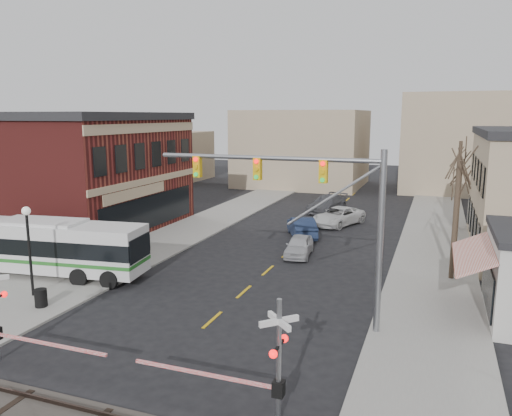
{
  "coord_description": "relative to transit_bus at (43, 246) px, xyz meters",
  "views": [
    {
      "loc": [
        9.43,
        -17.76,
        9.36
      ],
      "look_at": [
        -1.43,
        11.78,
        3.5
      ],
      "focal_mm": 35.0,
      "sensor_mm": 36.0,
      "label": 1
    }
  ],
  "objects": [
    {
      "name": "rr_crossing_west",
      "position": [
        6.4,
        -8.95,
        0.17
      ],
      "size": [
        5.6,
        1.36,
        4.0
      ],
      "color": "gray",
      "rests_on": "ground"
    },
    {
      "name": "car_c",
      "position": [
        13.68,
        19.68,
        -1.02
      ],
      "size": [
        4.47,
        6.13,
        1.55
      ],
      "primitive_type": "imported",
      "rotation": [
        0.0,
        0.0,
        -0.38
      ],
      "color": "silver",
      "rests_on": "ground"
    },
    {
      "name": "car_b",
      "position": [
        11.84,
        14.48,
        -0.99
      ],
      "size": [
        3.58,
        5.15,
        1.61
      ],
      "primitive_type": "imported",
      "rotation": [
        0.0,
        0.0,
        3.57
      ],
      "color": "#1A2642",
      "rests_on": "ground"
    },
    {
      "name": "transit_bus",
      "position": [
        0.0,
        0.0,
        0.0
      ],
      "size": [
        12.6,
        4.25,
        3.18
      ],
      "color": "silver",
      "rests_on": "ground"
    },
    {
      "name": "ground",
      "position": [
        12.14,
        -4.58,
        -1.8
      ],
      "size": [
        160.0,
        160.0,
        0.0
      ],
      "primitive_type": "plane",
      "color": "black",
      "rests_on": "ground"
    },
    {
      "name": "sidewalk_west",
      "position": [
        2.64,
        15.42,
        -1.74
      ],
      "size": [
        5.0,
        60.0,
        0.12
      ],
      "primitive_type": "cube",
      "color": "gray",
      "rests_on": "ground"
    },
    {
      "name": "brick_building",
      "position": [
        -14.84,
        11.42,
        3.01
      ],
      "size": [
        30.4,
        15.4,
        9.6
      ],
      "color": "maroon",
      "rests_on": "ground"
    },
    {
      "name": "street_lamp",
      "position": [
        2.12,
        -3.14,
        1.65
      ],
      "size": [
        0.44,
        0.44,
        4.7
      ],
      "color": "black",
      "rests_on": "sidewalk_west"
    },
    {
      "name": "car_d",
      "position": [
        11.48,
        25.28,
        -0.98
      ],
      "size": [
        3.52,
        6.04,
        1.64
      ],
      "primitive_type": "imported",
      "rotation": [
        0.0,
        0.0,
        -0.23
      ],
      "color": "#46474C",
      "rests_on": "ground"
    },
    {
      "name": "tree_east_c",
      "position": [
        23.14,
        21.42,
        1.92
      ],
      "size": [
        0.28,
        0.28,
        7.2
      ],
      "color": "#382B21",
      "rests_on": "sidewalk_east"
    },
    {
      "name": "traffic_signal_mast",
      "position": [
        16.61,
        -1.41,
        3.96
      ],
      "size": [
        10.43,
        0.3,
        8.0
      ],
      "color": "gray",
      "rests_on": "ground"
    },
    {
      "name": "pedestrian_near",
      "position": [
        3.87,
        0.27,
        -0.81
      ],
      "size": [
        0.63,
        0.74,
        1.73
      ],
      "primitive_type": "imported",
      "rotation": [
        0.0,
        0.0,
        1.16
      ],
      "color": "#554A44",
      "rests_on": "sidewalk_west"
    },
    {
      "name": "tree_east_b",
      "position": [
        22.94,
        13.42,
        1.47
      ],
      "size": [
        0.28,
        0.28,
        6.3
      ],
      "color": "#382B21",
      "rests_on": "sidewalk_east"
    },
    {
      "name": "trash_bin",
      "position": [
        3.67,
        -4.22,
        -1.24
      ],
      "size": [
        0.6,
        0.6,
        0.88
      ],
      "primitive_type": "cylinder",
      "color": "black",
      "rests_on": "sidewalk_west"
    },
    {
      "name": "car_a",
      "position": [
        13.05,
        9.28,
        -1.11
      ],
      "size": [
        2.05,
        4.19,
        1.38
      ],
      "primitive_type": "imported",
      "rotation": [
        0.0,
        0.0,
        0.11
      ],
      "color": "#A7A7AC",
      "rests_on": "ground"
    },
    {
      "name": "pedestrian_far",
      "position": [
        2.13,
        2.85,
        -0.73
      ],
      "size": [
        1.07,
        1.15,
        1.89
      ],
      "primitive_type": "imported",
      "rotation": [
        0.0,
        0.0,
        1.07
      ],
      "color": "#303354",
      "rests_on": "sidewalk_west"
    },
    {
      "name": "rr_crossing_east",
      "position": [
        16.95,
        -8.93,
        0.17
      ],
      "size": [
        5.6,
        1.36,
        4.0
      ],
      "color": "gray",
      "rests_on": "ground"
    },
    {
      "name": "sidewalk_east",
      "position": [
        21.64,
        15.42,
        -1.74
      ],
      "size": [
        5.0,
        60.0,
        0.12
      ],
      "primitive_type": "cube",
      "color": "gray",
      "rests_on": "ground"
    },
    {
      "name": "tree_east_a",
      "position": [
        22.64,
        7.42,
        1.7
      ],
      "size": [
        0.28,
        0.28,
        6.75
      ],
      "color": "#382B21",
      "rests_on": "sidewalk_east"
    }
  ]
}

